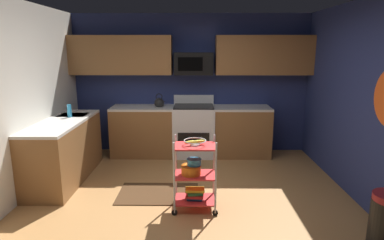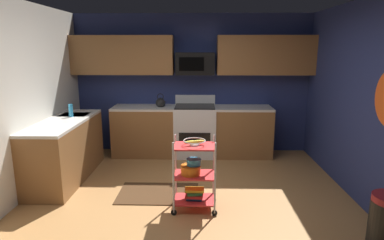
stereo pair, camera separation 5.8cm
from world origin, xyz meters
The scene contains 16 objects.
floor centered at (0.00, 0.00, -0.02)m, with size 4.40×4.80×0.04m, color #A87542.
wall_back centered at (0.00, 2.43, 1.30)m, with size 4.52×0.06×2.60m, color navy.
wall_left centered at (-2.23, 0.00, 1.30)m, with size 0.06×4.80×2.60m, color silver.
wall_right centered at (2.23, 0.00, 1.30)m, with size 0.06×4.80×2.60m, color navy.
counter_run centered at (-0.73, 1.64, 0.46)m, with size 3.66×2.39×0.92m.
oven_range centered at (0.05, 2.10, 0.48)m, with size 0.76×0.65×1.10m.
upper_cabinets centered at (-0.01, 2.23, 1.85)m, with size 4.40×0.33×0.70m.
microwave centered at (0.05, 2.21, 1.70)m, with size 0.70×0.39×0.40m.
rolling_cart centered at (0.08, -0.03, 0.45)m, with size 0.56×0.37×0.91m.
fruit_bowl centered at (0.08, -0.03, 0.88)m, with size 0.27×0.27×0.07m.
mixing_bowl_large centered at (0.03, -0.03, 0.52)m, with size 0.25×0.25×0.11m.
mixing_bowl_small centered at (0.07, -0.02, 0.62)m, with size 0.18×0.18×0.08m.
book_stack centered at (0.08, -0.03, 0.20)m, with size 0.24×0.20×0.14m.
kettle centered at (-0.58, 2.10, 1.00)m, with size 0.21×0.18×0.26m.
dish_soap_bottle centered at (-1.88, 1.17, 1.02)m, with size 0.06×0.06×0.20m, color #2D8CBF.
floor_rug centered at (-0.43, 0.38, 0.01)m, with size 1.10×0.70×0.01m, color #472D19.
Camera 1 is at (0.08, -3.80, 1.98)m, focal length 30.47 mm.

